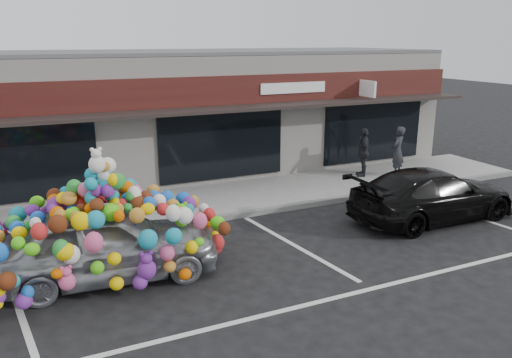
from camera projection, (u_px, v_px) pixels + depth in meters
name	position (u px, v px, depth m)	size (l,w,h in m)	color
ground	(182.00, 271.00, 10.49)	(90.00, 90.00, 0.00)	black
shop_building	(110.00, 115.00, 17.30)	(24.00, 7.20, 4.31)	white
sidewalk	(141.00, 210.00, 13.98)	(26.00, 3.00, 0.15)	gray
kerb	(154.00, 228.00, 12.66)	(26.00, 0.18, 0.16)	slate
parking_stripe_left	(15.00, 298.00, 9.39)	(0.12, 4.40, 0.01)	silver
parking_stripe_mid	(294.00, 245.00, 11.79)	(0.12, 4.40, 0.01)	silver
parking_stripe_right	(464.00, 213.00, 13.95)	(0.12, 4.40, 0.01)	silver
lane_line	(322.00, 301.00, 9.28)	(14.00, 0.12, 0.01)	silver
toy_car	(104.00, 234.00, 9.95)	(3.25, 4.94, 2.79)	silver
black_sedan	(433.00, 195.00, 13.33)	(4.77, 1.94, 1.38)	black
pedestrian_a	(398.00, 151.00, 17.01)	(0.63, 0.41, 1.72)	black
pedestrian_c	(363.00, 152.00, 17.01)	(0.41, 0.98, 1.67)	#262228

